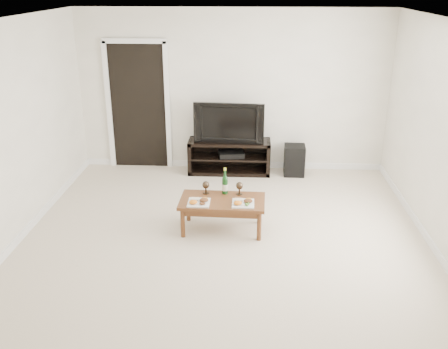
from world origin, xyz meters
TOP-DOWN VIEW (x-y plane):
  - floor at (0.00, 0.00)m, footprint 5.50×5.50m
  - back_wall at (0.00, 2.77)m, footprint 5.00×0.04m
  - ceiling at (0.00, 0.00)m, footprint 5.00×5.50m
  - doorway at (-1.55, 2.73)m, footprint 0.90×0.02m
  - media_console at (-0.03, 2.50)m, footprint 1.33×0.45m
  - television at (-0.03, 2.50)m, footprint 1.13×0.22m
  - av_receiver at (-0.00, 2.48)m, footprint 0.44×0.36m
  - subwoofer at (1.03, 2.46)m, footprint 0.34×0.34m
  - coffee_table at (-0.03, 0.46)m, footprint 1.08×0.61m
  - plate_left at (-0.31, 0.34)m, footprint 0.27×0.27m
  - plate_right at (0.23, 0.34)m, footprint 0.27×0.27m
  - wine_bottle at (-0.01, 0.66)m, footprint 0.07×0.07m
  - goblet_left at (-0.25, 0.64)m, footprint 0.09×0.09m
  - goblet_right at (0.18, 0.64)m, footprint 0.09×0.09m

SIDE VIEW (x-z plane):
  - floor at x=0.00m, z-range 0.00..0.00m
  - coffee_table at x=-0.03m, z-range 0.00..0.42m
  - subwoofer at x=1.03m, z-range 0.00..0.49m
  - media_console at x=-0.03m, z-range 0.00..0.55m
  - av_receiver at x=0.00m, z-range 0.29..0.36m
  - plate_left at x=-0.31m, z-range 0.42..0.49m
  - plate_right at x=0.23m, z-range 0.42..0.49m
  - goblet_left at x=-0.25m, z-range 0.42..0.59m
  - goblet_right at x=0.18m, z-range 0.42..0.59m
  - wine_bottle at x=-0.01m, z-range 0.42..0.77m
  - television at x=-0.03m, z-range 0.55..1.20m
  - doorway at x=-1.55m, z-range 0.00..2.05m
  - back_wall at x=0.00m, z-range 0.00..2.60m
  - ceiling at x=0.00m, z-range 2.60..2.64m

